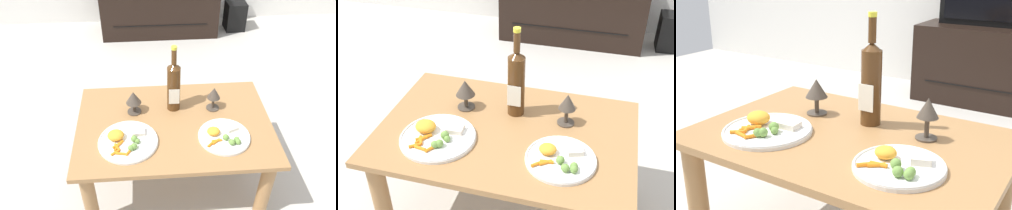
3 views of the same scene
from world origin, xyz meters
The scene contains 9 objects.
ground_plane centered at (0.00, 0.00, 0.00)m, with size 6.40×6.40×0.00m, color #B7B2A8.
dining_table centered at (0.00, 0.00, 0.37)m, with size 1.01×0.68×0.46m.
tv_stand centered at (0.03, 1.93, 0.27)m, with size 1.12×0.43×0.55m.
floor_speaker centered at (0.79, 1.93, 0.14)m, with size 0.19×0.19×0.29m, color black.
wine_bottle centered at (0.01, 0.13, 0.61)m, with size 0.07×0.07×0.38m.
goblet_left centered at (-0.21, 0.11, 0.55)m, with size 0.08×0.08×0.13m.
goblet_right centered at (0.22, 0.11, 0.55)m, with size 0.07×0.07×0.14m.
dinner_plate_left centered at (-0.24, -0.12, 0.47)m, with size 0.29×0.29×0.06m.
dinner_plate_right centered at (0.24, -0.13, 0.47)m, with size 0.26×0.26×0.05m.
Camera 2 is at (0.34, -1.25, 1.45)m, focal length 43.91 mm.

